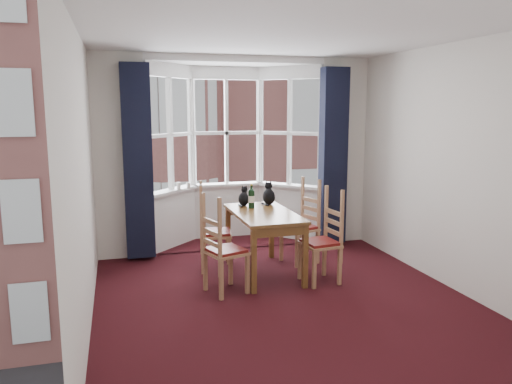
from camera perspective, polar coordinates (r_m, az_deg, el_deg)
name	(u,v)px	position (r m, az deg, el deg)	size (l,w,h in m)	color
floor	(288,305)	(5.46, 3.68, -12.72)	(4.50, 4.50, 0.00)	black
ceiling	(291,32)	(5.10, 4.04, 17.79)	(4.50, 4.50, 0.00)	white
wall_left	(83,183)	(4.82, -19.20, 1.03)	(4.50, 4.50, 0.00)	silver
wall_right	(457,168)	(6.06, 22.00, 2.54)	(4.50, 4.50, 0.00)	silver
wall_near	(417,224)	(3.10, 17.89, -3.46)	(4.00, 4.00, 0.00)	silver
wall_back_pier_left	(120,158)	(7.04, -15.31, 3.80)	(0.70, 0.12, 2.80)	silver
wall_back_pier_right	(342,152)	(7.79, 9.80, 4.54)	(0.70, 0.12, 2.80)	silver
bay_window	(230,152)	(7.73, -2.99, 4.63)	(2.76, 0.94, 2.80)	white
curtain_left	(138,162)	(6.87, -13.36, 3.33)	(0.38, 0.22, 2.60)	black
curtain_right	(333,157)	(7.54, 8.79, 4.02)	(0.38, 0.22, 2.60)	black
dining_table	(264,220)	(6.21, 0.87, -3.27)	(0.74, 1.35, 0.79)	brown
chair_left_near	(219,253)	(5.61, -4.27, -6.98)	(0.51, 0.53, 0.92)	#A97852
chair_left_far	(209,234)	(6.45, -5.45, -4.79)	(0.46, 0.48, 0.92)	#A97852
chair_right_near	(327,243)	(6.06, 8.07, -5.80)	(0.45, 0.46, 0.92)	#A97852
chair_right_far	(305,227)	(6.80, 5.62, -4.03)	(0.50, 0.51, 0.92)	#A97852
cat_left	(244,198)	(6.58, -1.41, -0.68)	(0.20, 0.23, 0.27)	black
cat_right	(269,195)	(6.67, 1.48, -0.39)	(0.21, 0.26, 0.32)	black
wine_bottle	(251,197)	(6.41, -0.52, -0.63)	(0.08, 0.08, 0.32)	black
candle_tall	(179,186)	(7.50, -8.84, 0.70)	(0.06, 0.06, 0.11)	white
candle_short	(188,186)	(7.55, -7.73, 0.72)	(0.06, 0.06, 0.09)	white
street	(143,218)	(37.92, -12.78, -2.86)	(80.00, 80.00, 0.00)	#333335
tenement_building	(162,120)	(18.85, -10.64, 8.06)	(18.40, 7.80, 15.20)	#96544D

